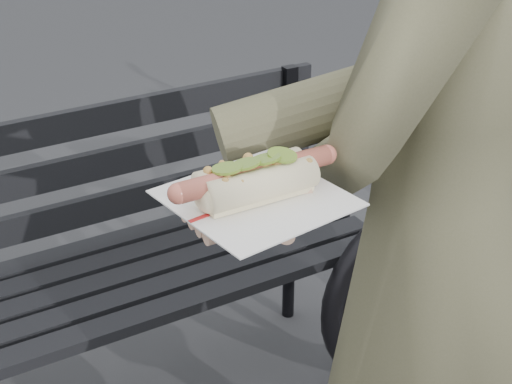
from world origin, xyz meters
TOP-DOWN VIEW (x-y plane):
  - park_bench at (0.06, 0.99)m, footprint 1.50×0.44m
  - person at (0.41, 0.11)m, footprint 0.79×0.66m
  - held_hotdog at (0.19, 0.06)m, footprint 0.64×0.32m

SIDE VIEW (x-z plane):
  - park_bench at x=0.06m, z-range 0.08..0.96m
  - person at x=0.41m, z-range 0.00..1.86m
  - held_hotdog at x=0.19m, z-range 1.13..1.33m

